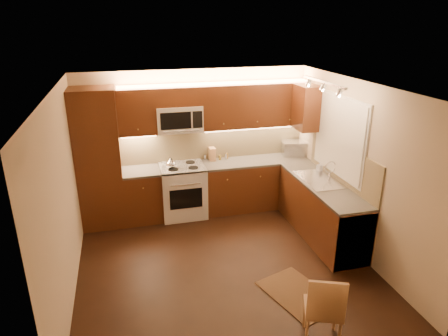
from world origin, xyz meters
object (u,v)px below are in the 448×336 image
object	(u,v)px
microwave	(179,118)
kettle	(171,163)
knife_block	(212,154)
dining_chair	(323,307)
toaster_oven	(294,148)
stove	(183,191)
soap_bottle	(320,167)
sink	(319,176)

from	to	relation	value
microwave	kettle	size ratio (longest dim) A/B	3.85
microwave	knife_block	size ratio (longest dim) A/B	3.28
dining_chair	microwave	bearing A→B (deg)	127.70
toaster_oven	dining_chair	bearing A→B (deg)	-97.97
knife_block	stove	bearing A→B (deg)	-158.88
microwave	dining_chair	xyz separation A→B (m)	(0.96, -3.47, -1.28)
toaster_oven	soap_bottle	world-z (taller)	toaster_oven
kettle	soap_bottle	distance (m)	2.48
knife_block	dining_chair	distance (m)	3.62
knife_block	soap_bottle	xyz separation A→B (m)	(1.60, -1.00, -0.03)
kettle	toaster_oven	xyz separation A→B (m)	(2.32, 0.20, 0.01)
kettle	dining_chair	size ratio (longest dim) A/B	0.23
knife_block	sink	bearing A→B (deg)	-42.95
microwave	stove	bearing A→B (deg)	-90.00
kettle	soap_bottle	bearing A→B (deg)	-37.92
dining_chair	stove	bearing A→B (deg)	128.30
knife_block	soap_bottle	world-z (taller)	knife_block
dining_chair	knife_block	bearing A→B (deg)	118.31
toaster_oven	dining_chair	world-z (taller)	toaster_oven
toaster_oven	knife_block	bearing A→B (deg)	-172.95
knife_block	toaster_oven	bearing A→B (deg)	-3.06
stove	sink	xyz separation A→B (m)	(2.00, -1.12, 0.52)
knife_block	dining_chair	xyz separation A→B (m)	(0.38, -3.55, -0.58)
microwave	knife_block	distance (m)	0.92
microwave	soap_bottle	bearing A→B (deg)	-22.68
stove	sink	bearing A→B (deg)	-29.36
sink	knife_block	world-z (taller)	knife_block
sink	soap_bottle	world-z (taller)	soap_bottle
stove	dining_chair	distance (m)	3.47
sink	toaster_oven	size ratio (longest dim) A/B	1.95
toaster_oven	dining_chair	size ratio (longest dim) A/B	0.50
toaster_oven	soap_bottle	xyz separation A→B (m)	(0.06, -0.90, -0.05)
soap_bottle	toaster_oven	bearing A→B (deg)	79.17
microwave	soap_bottle	world-z (taller)	microwave
sink	soap_bottle	xyz separation A→B (m)	(0.18, 0.35, 0.01)
dining_chair	sink	bearing A→B (deg)	86.97
sink	soap_bottle	bearing A→B (deg)	62.05
stove	dining_chair	bearing A→B (deg)	-73.94
microwave	toaster_oven	distance (m)	2.23
sink	kettle	world-z (taller)	kettle
sink	knife_block	bearing A→B (deg)	136.56
microwave	soap_bottle	distance (m)	2.48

